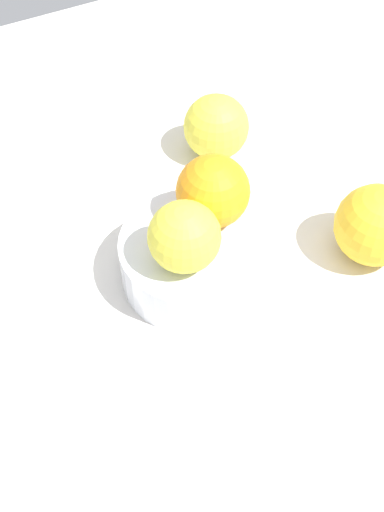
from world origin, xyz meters
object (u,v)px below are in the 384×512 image
object	(u,v)px
fruit_bowl	(192,260)
orange_in_bowl_1	(213,191)
orange_loose_1	(376,225)
orange_loose_0	(216,127)
orange_in_bowl_0	(184,237)

from	to	relation	value
fruit_bowl	orange_in_bowl_1	world-z (taller)	orange_in_bowl_1
orange_loose_1	orange_loose_0	bearing A→B (deg)	-161.64
orange_in_bowl_1	orange_loose_1	distance (cm)	17.84
orange_in_bowl_0	orange_in_bowl_1	distance (cm)	6.31
orange_in_bowl_1	orange_in_bowl_0	bearing A→B (deg)	-53.31
orange_in_bowl_0	orange_loose_0	xyz separation A→B (cm)	(-17.47, 13.05, -5.12)
orange_in_bowl_1	orange_loose_1	xyz separation A→B (cm)	(7.97, 15.18, -4.92)
fruit_bowl	orange_loose_1	bearing A→B (deg)	72.50
orange_loose_1	orange_in_bowl_1	bearing A→B (deg)	-117.70
orange_in_bowl_1	orange_loose_0	bearing A→B (deg)	149.75
fruit_bowl	orange_in_bowl_1	xyz separation A→B (cm)	(-2.11, 3.40, 6.62)
orange_in_bowl_1	fruit_bowl	bearing A→B (deg)	-58.21
orange_loose_0	orange_loose_1	world-z (taller)	orange_loose_1
orange_in_bowl_0	orange_loose_1	distance (cm)	21.20
orange_in_bowl_1	orange_loose_1	world-z (taller)	orange_in_bowl_1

